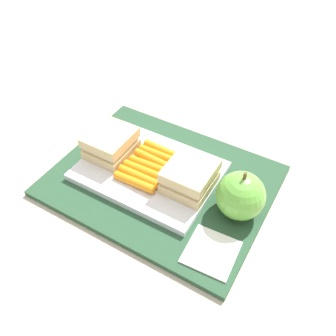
% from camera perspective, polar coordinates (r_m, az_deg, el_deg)
% --- Properties ---
extents(ground_plane, '(2.40, 2.40, 0.00)m').
position_cam_1_polar(ground_plane, '(0.62, -0.99, -2.31)').
color(ground_plane, '#B7AD99').
extents(lunchbag_mat, '(0.36, 0.28, 0.01)m').
position_cam_1_polar(lunchbag_mat, '(0.62, -1.00, -2.00)').
color(lunchbag_mat, '#284C33').
rests_on(lunchbag_mat, ground_plane).
extents(food_tray, '(0.23, 0.17, 0.01)m').
position_cam_1_polar(food_tray, '(0.62, -2.99, -0.45)').
color(food_tray, white).
rests_on(food_tray, lunchbag_mat).
extents(sandwich_half_left, '(0.07, 0.08, 0.04)m').
position_cam_1_polar(sandwich_half_left, '(0.64, -9.03, 3.88)').
color(sandwich_half_left, '#DBC189').
rests_on(sandwich_half_left, food_tray).
extents(sandwich_half_right, '(0.07, 0.08, 0.04)m').
position_cam_1_polar(sandwich_half_right, '(0.57, 3.50, -1.32)').
color(sandwich_half_right, '#DBC189').
rests_on(sandwich_half_right, food_tray).
extents(carrot_sticks_bundle, '(0.08, 0.10, 0.02)m').
position_cam_1_polar(carrot_sticks_bundle, '(0.61, -3.02, 0.42)').
color(carrot_sticks_bundle, orange).
rests_on(carrot_sticks_bundle, food_tray).
extents(apple, '(0.07, 0.07, 0.09)m').
position_cam_1_polar(apple, '(0.55, 11.35, -4.37)').
color(apple, '#66B742').
rests_on(apple, lunchbag_mat).
extents(paper_napkin, '(0.07, 0.07, 0.00)m').
position_cam_1_polar(paper_napkin, '(0.53, 6.82, -13.02)').
color(paper_napkin, white).
rests_on(paper_napkin, lunchbag_mat).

